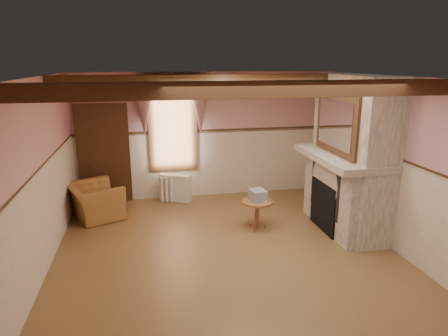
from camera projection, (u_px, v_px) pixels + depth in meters
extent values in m
cube|color=brown|center=(227.00, 253.00, 6.48)|extent=(5.50, 6.00, 0.01)
cube|color=silver|center=(227.00, 77.00, 5.75)|extent=(5.50, 6.00, 0.01)
cube|color=tan|center=(200.00, 136.00, 8.96)|extent=(5.50, 0.02, 2.80)
cube|color=tan|center=(302.00, 265.00, 3.28)|extent=(5.50, 0.02, 2.80)
cube|color=tan|center=(35.00, 181.00, 5.59)|extent=(0.02, 6.00, 2.80)
cube|color=tan|center=(388.00, 162.00, 6.64)|extent=(0.02, 6.00, 2.80)
cube|color=black|center=(327.00, 206.00, 7.31)|extent=(0.20, 0.95, 0.90)
imported|color=#9E662D|center=(95.00, 201.00, 7.89)|extent=(1.26, 1.33, 0.68)
cylinder|color=brown|center=(257.00, 215.00, 7.36)|extent=(0.62, 0.62, 0.55)
cube|color=#B7AD8C|center=(258.00, 195.00, 7.29)|extent=(0.31, 0.36, 0.20)
cube|color=silver|center=(175.00, 188.00, 8.84)|extent=(0.71, 0.46, 0.60)
imported|color=brown|center=(349.00, 154.00, 6.90)|extent=(0.35, 0.35, 0.09)
cube|color=black|center=(324.00, 140.00, 7.84)|extent=(0.14, 0.24, 0.20)
cylinder|color=gold|center=(329.00, 140.00, 7.63)|extent=(0.11, 0.11, 0.28)
cylinder|color=maroon|center=(368.00, 160.00, 6.33)|extent=(0.06, 0.06, 0.16)
cylinder|color=gold|center=(355.00, 156.00, 6.73)|extent=(0.06, 0.06, 0.12)
cube|color=gray|center=(352.00, 155.00, 7.15)|extent=(0.85, 2.00, 2.80)
cube|color=gray|center=(343.00, 157.00, 7.12)|extent=(1.05, 2.05, 0.12)
cube|color=silver|center=(336.00, 124.00, 6.93)|extent=(0.06, 1.44, 1.04)
cube|color=black|center=(104.00, 156.00, 8.59)|extent=(1.10, 0.10, 2.10)
cube|color=white|center=(173.00, 126.00, 8.75)|extent=(1.06, 0.08, 2.02)
cube|color=gray|center=(172.00, 98.00, 8.51)|extent=(1.30, 0.14, 1.40)
cube|color=black|center=(248.00, 90.00, 4.64)|extent=(5.50, 0.18, 0.20)
cube|color=black|center=(213.00, 80.00, 6.92)|extent=(5.50, 0.18, 0.20)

